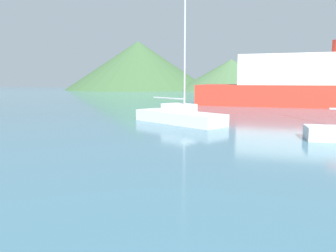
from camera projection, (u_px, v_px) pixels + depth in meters
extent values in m
cube|color=white|center=(179.00, 117.00, 22.89)|extent=(7.18, 5.38, 0.80)
cube|color=white|center=(179.00, 108.00, 22.80)|extent=(2.58, 2.35, 0.56)
cylinder|color=#BCBCC1|center=(185.00, 36.00, 21.75)|extent=(0.12, 0.12, 10.18)
cylinder|color=#BCBCC1|center=(168.00, 98.00, 23.48)|extent=(2.80, 1.68, 0.10)
cone|color=#3D6038|center=(138.00, 65.00, 106.08)|extent=(46.57, 46.57, 15.43)
cone|color=#476B42|center=(231.00, 75.00, 93.65)|extent=(31.65, 31.65, 8.93)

